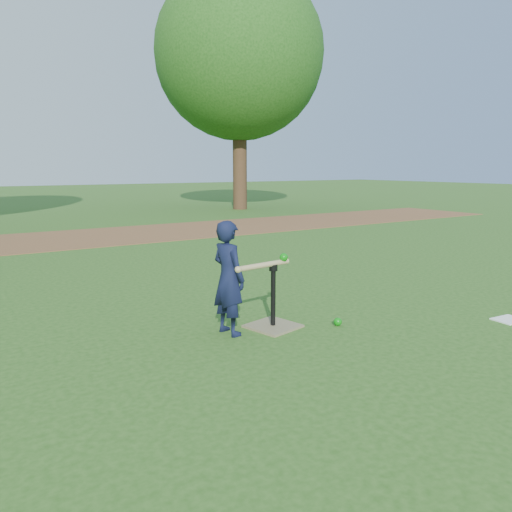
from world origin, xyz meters
TOP-DOWN VIEW (x-y plane):
  - ground at (0.00, 0.00)m, footprint 80.00×80.00m
  - dirt_strip at (0.00, 7.50)m, footprint 24.00×3.00m
  - child at (-0.63, 0.38)m, footprint 0.31×0.42m
  - wiffle_ball_ground at (0.36, 0.00)m, footprint 0.08×0.08m
  - clipboard at (1.93, -0.80)m, footprint 0.32×0.25m
  - batting_tee at (-0.19, 0.31)m, footprint 0.52×0.52m
  - swing_action at (-0.29, 0.29)m, footprint 0.63×0.14m
  - tree_right at (6.50, 12.00)m, footprint 5.80×5.80m

SIDE VIEW (x-z plane):
  - ground at x=0.00m, z-range 0.00..0.00m
  - dirt_strip at x=0.00m, z-range 0.00..0.01m
  - clipboard at x=1.93m, z-range 0.00..0.01m
  - wiffle_ball_ground at x=0.36m, z-range 0.00..0.08m
  - batting_tee at x=-0.19m, z-range -0.20..0.42m
  - child at x=-0.63m, z-range 0.00..1.05m
  - swing_action at x=-0.29m, z-range 0.58..0.69m
  - tree_right at x=6.50m, z-range 1.19..9.39m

